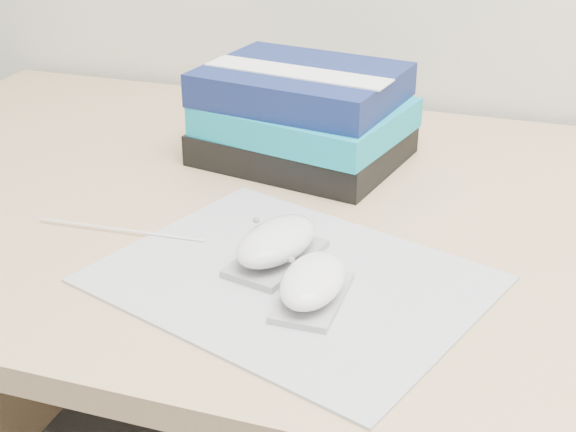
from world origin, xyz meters
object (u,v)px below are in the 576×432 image
(mouse_rear, at_px, (276,244))
(book_stack, at_px, (303,115))
(desk, at_px, (397,348))
(pouch, at_px, (318,126))
(mouse_front, at_px, (313,283))

(mouse_rear, xyz_separation_m, book_stack, (-0.06, 0.29, 0.04))
(desk, distance_m, pouch, 0.33)
(desk, height_order, mouse_front, mouse_front)
(desk, distance_m, mouse_rear, 0.35)
(mouse_rear, bearing_deg, desk, 65.43)
(desk, xyz_separation_m, mouse_front, (-0.04, -0.28, 0.26))
(desk, bearing_deg, mouse_front, -98.37)
(mouse_front, bearing_deg, pouch, 105.70)
(pouch, bearing_deg, mouse_front, -74.30)
(desk, relative_size, mouse_front, 14.94)
(mouse_front, xyz_separation_m, book_stack, (-0.12, 0.36, 0.04))
(desk, distance_m, book_stack, 0.35)
(desk, relative_size, mouse_rear, 12.34)
(mouse_rear, distance_m, book_stack, 0.30)
(mouse_rear, height_order, pouch, pouch)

